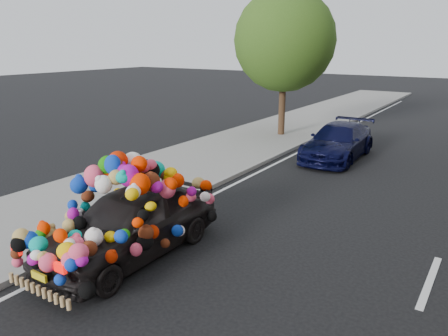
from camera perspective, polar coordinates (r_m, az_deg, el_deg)
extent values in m
plane|color=black|center=(9.44, 3.02, -8.53)|extent=(100.00, 100.00, 0.00)
cube|color=gray|center=(11.99, -15.08, -3.33)|extent=(4.00, 60.00, 0.12)
cube|color=gray|center=(10.68, -7.99, -5.29)|extent=(0.15, 60.00, 0.13)
cylinder|color=#332114|center=(18.95, 7.59, 8.12)|extent=(0.28, 0.28, 2.73)
sphere|color=#305416|center=(18.78, 7.89, 16.20)|extent=(4.20, 4.20, 4.20)
imported|color=black|center=(8.47, -12.07, -6.94)|extent=(1.59, 3.91, 1.33)
cube|color=red|center=(7.72, -25.47, -9.62)|extent=(0.22, 0.06, 0.14)
cube|color=red|center=(6.90, -20.61, -12.12)|extent=(0.22, 0.06, 0.14)
cube|color=yellow|center=(7.43, -22.99, -12.91)|extent=(0.34, 0.04, 0.12)
imported|color=black|center=(15.78, 14.67, 3.36)|extent=(1.77, 4.20, 1.21)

